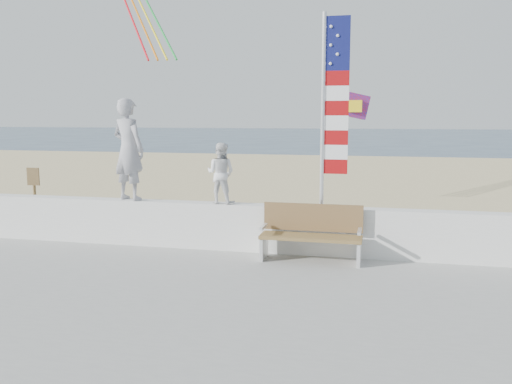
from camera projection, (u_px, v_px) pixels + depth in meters
ground at (218, 291)px, 8.58m from camera, size 220.00×220.00×0.00m
sand at (301, 202)px, 17.25m from camera, size 90.00×40.00×0.08m
seawall at (248, 227)px, 10.42m from camera, size 30.00×0.35×0.90m
adult at (129, 150)px, 10.76m from camera, size 0.86×0.70×2.02m
child at (221, 173)px, 10.40m from camera, size 0.62×0.51×1.17m
bench at (311, 232)px, 9.69m from camera, size 1.80×0.57×1.00m
flag at (330, 103)px, 9.75m from camera, size 0.50×0.08×3.50m
parafoil_kite at (348, 104)px, 11.06m from camera, size 0.97×0.51×0.65m
sign at (34, 193)px, 12.89m from camera, size 0.32×0.07×1.46m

